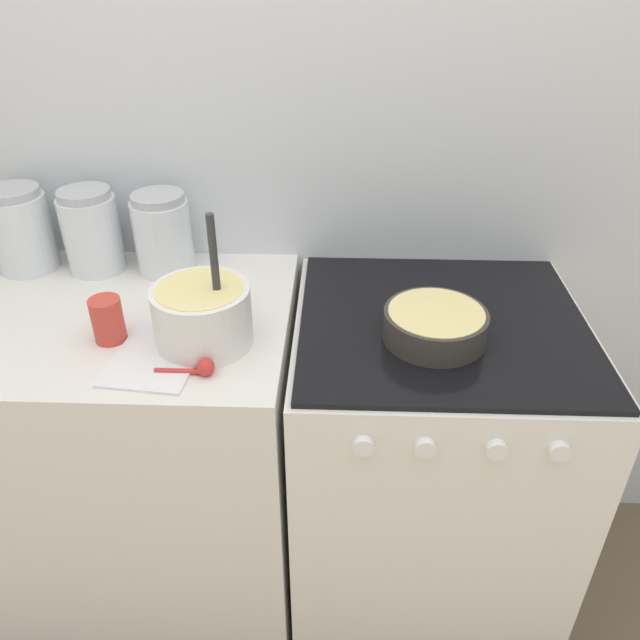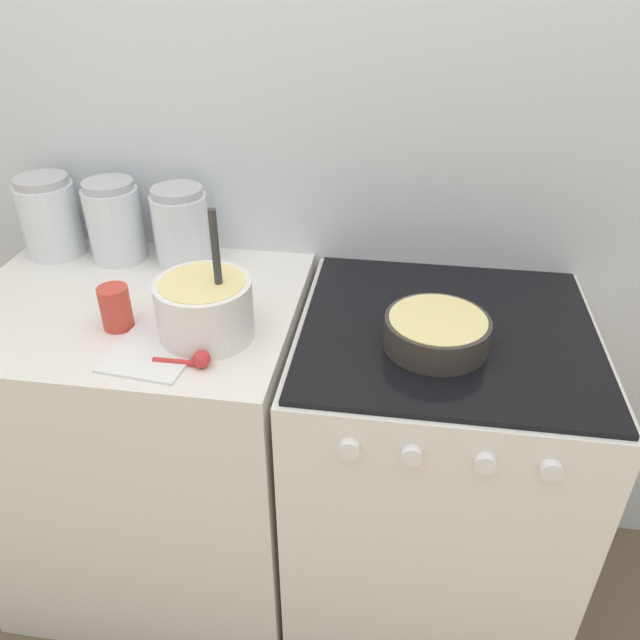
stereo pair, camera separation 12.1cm
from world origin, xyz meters
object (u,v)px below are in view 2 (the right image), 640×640
object	(u,v)px
baking_pan	(437,331)
tin_can	(116,308)
mixing_bowl	(205,305)
storage_jar_left	(51,222)
storage_jar_right	(182,232)
storage_jar_middle	(116,226)
stove	(429,477)

from	to	relation	value
baking_pan	tin_can	bearing A→B (deg)	-177.63
mixing_bowl	baking_pan	size ratio (longest dim) A/B	1.33
baking_pan	tin_can	world-z (taller)	tin_can
storage_jar_left	storage_jar_right	distance (m)	0.35
tin_can	storage_jar_middle	bearing A→B (deg)	112.98
stove	storage_jar_right	bearing A→B (deg)	161.95
stove	baking_pan	xyz separation A→B (m)	(-0.03, -0.07, 0.49)
mixing_bowl	baking_pan	world-z (taller)	mixing_bowl
stove	storage_jar_left	distance (m)	1.17
storage_jar_left	storage_jar_middle	bearing A→B (deg)	0.00
stove	mixing_bowl	world-z (taller)	mixing_bowl
storage_jar_right	tin_can	bearing A→B (deg)	-97.30
baking_pan	storage_jar_middle	bearing A→B (deg)	160.32
mixing_bowl	stove	bearing A→B (deg)	11.62
storage_jar_middle	storage_jar_right	size ratio (longest dim) A/B	1.04
storage_jar_right	storage_jar_middle	bearing A→B (deg)	180.00
baking_pan	tin_can	xyz separation A→B (m)	(-0.68, -0.03, 0.01)
storage_jar_right	baking_pan	bearing A→B (deg)	-24.54
baking_pan	storage_jar_left	bearing A→B (deg)	163.61
baking_pan	storage_jar_middle	world-z (taller)	storage_jar_middle
mixing_bowl	storage_jar_right	distance (m)	0.36
stove	tin_can	bearing A→B (deg)	-171.83
storage_jar_left	storage_jar_right	bearing A→B (deg)	0.00
storage_jar_left	storage_jar_right	world-z (taller)	storage_jar_left
mixing_bowl	storage_jar_right	bearing A→B (deg)	116.34
storage_jar_right	tin_can	xyz separation A→B (m)	(-0.04, -0.32, -0.04)
storage_jar_left	tin_can	world-z (taller)	storage_jar_left
stove	storage_jar_middle	bearing A→B (deg)	165.54
stove	storage_jar_left	size ratio (longest dim) A/B	4.34
tin_can	stove	bearing A→B (deg)	8.17
mixing_bowl	tin_can	size ratio (longest dim) A/B	2.98
stove	storage_jar_right	distance (m)	0.88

